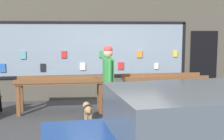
{
  "coord_description": "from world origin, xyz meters",
  "views": [
    {
      "loc": [
        -1.26,
        -7.2,
        2.17
      ],
      "look_at": [
        -0.07,
        0.63,
        1.12
      ],
      "focal_mm": 50.0,
      "sensor_mm": 36.0,
      "label": 1
    }
  ],
  "objects_px": {
    "display_table_right": "(164,82)",
    "small_dog": "(88,109)",
    "person_browsing": "(108,75)",
    "parked_car": "(200,140)",
    "display_table_left": "(60,85)"
  },
  "relations": [
    {
      "from": "display_table_right",
      "to": "small_dog",
      "type": "bearing_deg",
      "value": -158.11
    },
    {
      "from": "person_browsing",
      "to": "small_dog",
      "type": "xyz_separation_m",
      "value": [
        -0.53,
        -0.27,
        -0.76
      ]
    },
    {
      "from": "person_browsing",
      "to": "parked_car",
      "type": "bearing_deg",
      "value": -169.81
    },
    {
      "from": "display_table_left",
      "to": "small_dog",
      "type": "height_order",
      "value": "display_table_left"
    },
    {
      "from": "display_table_left",
      "to": "parked_car",
      "type": "distance_m",
      "value": 4.75
    },
    {
      "from": "display_table_right",
      "to": "small_dog",
      "type": "relative_size",
      "value": 3.75
    },
    {
      "from": "display_table_left",
      "to": "small_dog",
      "type": "xyz_separation_m",
      "value": [
        0.65,
        -0.86,
        -0.45
      ]
    },
    {
      "from": "display_table_left",
      "to": "person_browsing",
      "type": "bearing_deg",
      "value": -26.66
    },
    {
      "from": "display_table_right",
      "to": "small_dog",
      "type": "xyz_separation_m",
      "value": [
        -2.14,
        -0.86,
        -0.46
      ]
    },
    {
      "from": "small_dog",
      "to": "display_table_right",
      "type": "bearing_deg",
      "value": -72.88
    },
    {
      "from": "person_browsing",
      "to": "parked_car",
      "type": "relative_size",
      "value": 0.43
    },
    {
      "from": "small_dog",
      "to": "parked_car",
      "type": "xyz_separation_m",
      "value": [
        1.19,
        -3.52,
        0.45
      ]
    },
    {
      "from": "person_browsing",
      "to": "parked_car",
      "type": "distance_m",
      "value": 3.86
    },
    {
      "from": "person_browsing",
      "to": "display_table_left",
      "type": "bearing_deg",
      "value": 63.56
    },
    {
      "from": "display_table_left",
      "to": "display_table_right",
      "type": "xyz_separation_m",
      "value": [
        2.79,
        -0.0,
        0.01
      ]
    }
  ]
}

